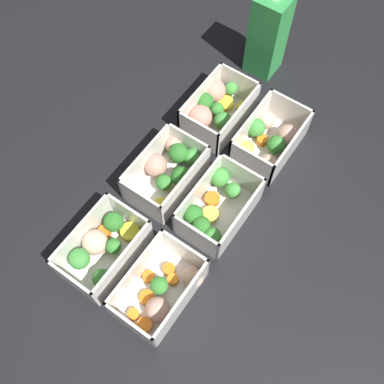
% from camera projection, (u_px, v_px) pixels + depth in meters
% --- Properties ---
extents(ground_plane, '(4.00, 4.00, 0.00)m').
position_uv_depth(ground_plane, '(192.00, 198.00, 0.88)').
color(ground_plane, black).
extents(container_near_left, '(0.16, 0.11, 0.07)m').
position_uv_depth(container_near_left, '(163.00, 291.00, 0.77)').
color(container_near_left, silver).
rests_on(container_near_left, ground_plane).
extents(container_near_center, '(0.16, 0.10, 0.07)m').
position_uv_depth(container_near_center, '(215.00, 208.00, 0.84)').
color(container_near_center, silver).
rests_on(container_near_center, ground_plane).
extents(container_near_right, '(0.16, 0.11, 0.07)m').
position_uv_depth(container_near_right, '(271.00, 141.00, 0.90)').
color(container_near_right, silver).
rests_on(container_near_right, ground_plane).
extents(container_far_left, '(0.16, 0.11, 0.07)m').
position_uv_depth(container_far_left, '(102.00, 248.00, 0.80)').
color(container_far_left, silver).
rests_on(container_far_left, ground_plane).
extents(container_far_center, '(0.17, 0.11, 0.07)m').
position_uv_depth(container_far_center, '(170.00, 169.00, 0.87)').
color(container_far_center, silver).
rests_on(container_far_center, ground_plane).
extents(container_far_right, '(0.16, 0.12, 0.07)m').
position_uv_depth(container_far_right, '(214.00, 108.00, 0.94)').
color(container_far_right, silver).
rests_on(container_far_right, ground_plane).
extents(juice_carton, '(0.07, 0.07, 0.20)m').
position_uv_depth(juice_carton, '(268.00, 35.00, 0.94)').
color(juice_carton, green).
rests_on(juice_carton, ground_plane).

